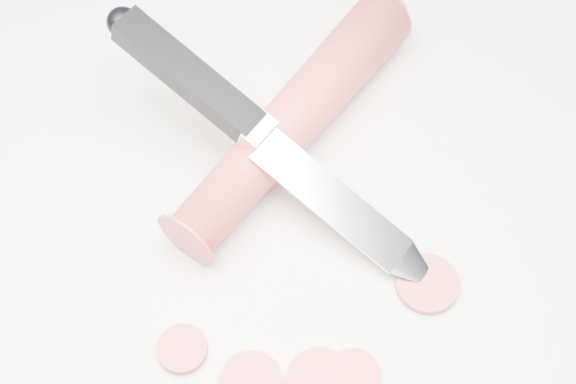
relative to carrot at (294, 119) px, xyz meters
name	(u,v)px	position (x,y,z in m)	size (l,w,h in m)	color
ground	(247,267)	(-0.06, -0.08, -0.02)	(2.40, 2.40, 0.00)	silver
carrot	(294,119)	(0.00, 0.00, 0.00)	(0.04, 0.04, 0.22)	#BE352A
carrot_slice_1	(182,349)	(-0.11, -0.13, -0.02)	(0.03, 0.03, 0.01)	#C6383D
carrot_slice_2	(320,381)	(-0.04, -0.17, -0.02)	(0.04, 0.04, 0.01)	#C6383D
carrot_slice_3	(354,374)	(-0.02, -0.17, -0.02)	(0.03, 0.03, 0.01)	#C6383D
carrot_slice_4	(427,284)	(0.04, -0.13, -0.02)	(0.04, 0.04, 0.01)	#C6383D
carrot_slice_5	(251,382)	(-0.08, -0.16, -0.02)	(0.04, 0.04, 0.01)	#C6383D
kitchen_knife	(276,146)	(-0.02, -0.03, 0.02)	(0.18, 0.23, 0.09)	silver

